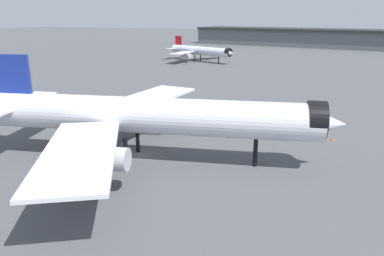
% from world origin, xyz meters
% --- Properties ---
extents(ground, '(900.00, 900.00, 0.00)m').
position_xyz_m(ground, '(0.00, 0.00, 0.00)').
color(ground, '#4C4F54').
extents(airliner_near_gate, '(54.95, 49.29, 15.13)m').
position_xyz_m(airliner_near_gate, '(1.99, -1.29, 6.66)').
color(airliner_near_gate, silver).
rests_on(airliner_near_gate, ground).
extents(airliner_far_taxiway, '(36.69, 32.67, 10.83)m').
position_xyz_m(airliner_far_taxiway, '(-34.32, 110.62, 4.77)').
color(airliner_far_taxiway, silver).
rests_on(airliner_far_taxiway, ground).
extents(terminal_building, '(234.04, 60.47, 21.74)m').
position_xyz_m(terminal_building, '(43.31, 208.34, 5.95)').
color(terminal_building, slate).
rests_on(terminal_building, ground).
extents(traffic_cone_near_nose, '(0.51, 0.51, 0.64)m').
position_xyz_m(traffic_cone_near_nose, '(27.36, 18.56, 0.32)').
color(traffic_cone_near_nose, '#F2600C').
rests_on(traffic_cone_near_nose, ground).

